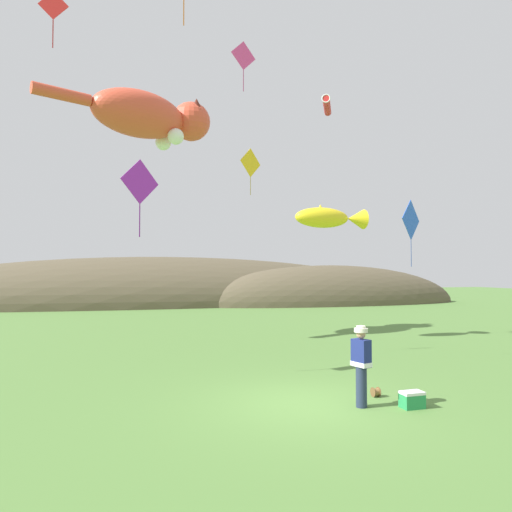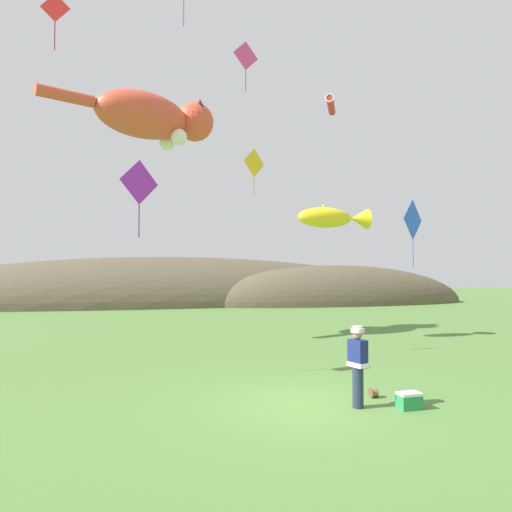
# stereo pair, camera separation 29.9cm
# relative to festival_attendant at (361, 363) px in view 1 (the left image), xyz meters

# --- Properties ---
(ground_plane) EXTENTS (120.00, 120.00, 0.00)m
(ground_plane) POSITION_rel_festival_attendant_xyz_m (-1.07, 0.51, -0.95)
(ground_plane) COLOR #517A38
(distant_hill_ridge) EXTENTS (52.51, 14.65, 8.54)m
(distant_hill_ridge) POSITION_rel_festival_attendant_xyz_m (1.87, 32.45, -0.95)
(distant_hill_ridge) COLOR brown
(distant_hill_ridge) RESTS_ON ground
(festival_attendant) EXTENTS (0.37, 0.48, 1.77)m
(festival_attendant) POSITION_rel_festival_attendant_xyz_m (0.00, 0.00, 0.00)
(festival_attendant) COLOR #232D47
(festival_attendant) RESTS_ON ground
(kite_spool) EXTENTS (0.16, 0.23, 0.23)m
(kite_spool) POSITION_rel_festival_attendant_xyz_m (0.74, 0.63, -0.84)
(kite_spool) COLOR olive
(kite_spool) RESTS_ON ground
(picnic_cooler) EXTENTS (0.49, 0.33, 0.36)m
(picnic_cooler) POSITION_rel_festival_attendant_xyz_m (1.02, -0.37, -0.77)
(picnic_cooler) COLOR #268C4C
(picnic_cooler) RESTS_ON ground
(kite_giant_cat) EXTENTS (7.53, 3.72, 2.41)m
(kite_giant_cat) POSITION_rel_festival_attendant_xyz_m (-3.83, 11.79, 8.96)
(kite_giant_cat) COLOR #E04C33
(kite_fish_windsock) EXTENTS (3.36, 1.03, 1.03)m
(kite_fish_windsock) POSITION_rel_festival_attendant_xyz_m (3.69, 9.14, 4.36)
(kite_fish_windsock) COLOR yellow
(kite_tube_streamer) EXTENTS (1.33, 2.01, 0.44)m
(kite_tube_streamer) POSITION_rel_festival_attendant_xyz_m (4.87, 11.79, 10.40)
(kite_tube_streamer) COLOR red
(kite_diamond_blue) EXTENTS (1.18, 0.72, 2.27)m
(kite_diamond_blue) POSITION_rel_festival_attendant_xyz_m (4.34, 4.24, 3.75)
(kite_diamond_blue) COLOR blue
(kite_diamond_violet) EXTENTS (1.05, 0.68, 2.14)m
(kite_diamond_violet) POSITION_rel_festival_attendant_xyz_m (-4.60, 3.79, 4.46)
(kite_diamond_violet) COLOR purple
(kite_diamond_pink) EXTENTS (1.16, 0.39, 2.11)m
(kite_diamond_pink) POSITION_rel_festival_attendant_xyz_m (-0.27, 8.99, 10.95)
(kite_diamond_pink) COLOR #E53F8C
(kite_diamond_red) EXTENTS (0.92, 0.11, 1.82)m
(kite_diamond_red) POSITION_rel_festival_attendant_xyz_m (-7.18, 6.21, 10.32)
(kite_diamond_red) COLOR red
(kite_diamond_gold) EXTENTS (1.27, 0.76, 2.36)m
(kite_diamond_gold) POSITION_rel_festival_attendant_xyz_m (1.13, 12.79, 7.44)
(kite_diamond_gold) COLOR yellow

